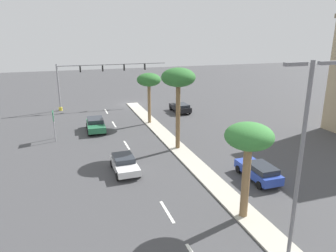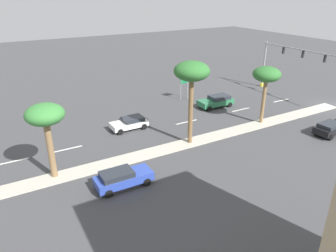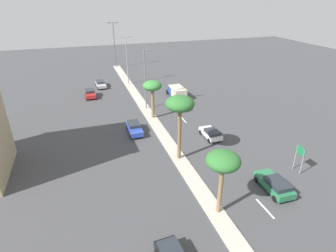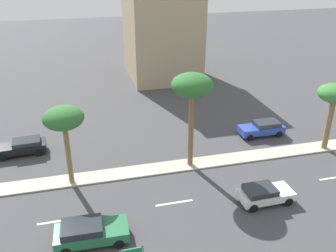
# 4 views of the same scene
# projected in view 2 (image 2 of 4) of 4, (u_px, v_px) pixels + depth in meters

# --- Properties ---
(ground_plane) EXTENTS (160.00, 160.00, 0.00)m
(ground_plane) POSITION_uv_depth(u_px,v_px,m) (134.00, 158.00, 29.00)
(ground_plane) COLOR #424244
(median_curb) EXTENTS (1.80, 72.51, 0.12)m
(median_curb) POSITION_uv_depth(u_px,v_px,m) (40.00, 182.00, 25.30)
(median_curb) COLOR #B7B2A3
(median_curb) RESTS_ON ground
(lane_stripe_near) EXTENTS (0.20, 2.80, 0.01)m
(lane_stripe_near) POSITION_uv_depth(u_px,v_px,m) (281.00, 101.00, 43.82)
(lane_stripe_near) COLOR silver
(lane_stripe_near) RESTS_ON ground
(lane_stripe_far) EXTENTS (0.20, 2.80, 0.01)m
(lane_stripe_far) POSITION_uv_depth(u_px,v_px,m) (241.00, 110.00, 40.53)
(lane_stripe_far) COLOR silver
(lane_stripe_far) RESTS_ON ground
(lane_stripe_left) EXTENTS (0.20, 2.80, 0.01)m
(lane_stripe_left) POSITION_uv_depth(u_px,v_px,m) (186.00, 122.00, 36.80)
(lane_stripe_left) COLOR silver
(lane_stripe_left) RESTS_ON ground
(lane_stripe_leading) EXTENTS (0.20, 2.80, 0.01)m
(lane_stripe_leading) POSITION_uv_depth(u_px,v_px,m) (68.00, 149.00, 30.62)
(lane_stripe_leading) COLOR silver
(lane_stripe_leading) RESTS_ON ground
(lane_stripe_front) EXTENTS (0.20, 2.80, 0.01)m
(lane_stripe_front) POSITION_uv_depth(u_px,v_px,m) (12.00, 162.00, 28.38)
(lane_stripe_front) COLOR silver
(lane_stripe_front) RESTS_ON ground
(traffic_signal_gantry) EXTENTS (16.80, 0.53, 6.94)m
(traffic_signal_gantry) POSITION_uv_depth(u_px,v_px,m) (289.00, 62.00, 44.67)
(traffic_signal_gantry) COLOR gray
(traffic_signal_gantry) RESTS_ON ground
(directional_road_sign) EXTENTS (0.10, 1.22, 3.24)m
(directional_road_sign) POSITION_uv_depth(u_px,v_px,m) (184.00, 83.00, 43.44)
(directional_road_sign) COLOR gray
(directional_road_sign) RESTS_ON ground
(palm_tree_trailing) EXTENTS (3.02, 3.02, 6.40)m
(palm_tree_trailing) POSITION_uv_depth(u_px,v_px,m) (267.00, 76.00, 34.32)
(palm_tree_trailing) COLOR olive
(palm_tree_trailing) RESTS_ON median_curb
(palm_tree_mid) EXTENTS (3.32, 3.32, 8.08)m
(palm_tree_mid) POSITION_uv_depth(u_px,v_px,m) (192.00, 74.00, 29.00)
(palm_tree_mid) COLOR brown
(palm_tree_mid) RESTS_ON median_curb
(palm_tree_center) EXTENTS (2.96, 2.96, 6.19)m
(palm_tree_center) POSITION_uv_depth(u_px,v_px,m) (45.00, 117.00, 24.01)
(palm_tree_center) COLOR olive
(palm_tree_center) RESTS_ON median_curb
(sedan_black_left) EXTENTS (2.15, 4.46, 1.35)m
(sedan_black_left) POSITION_uv_depth(u_px,v_px,m) (332.00, 128.00, 33.48)
(sedan_black_left) COLOR black
(sedan_black_left) RESTS_ON ground
(sedan_white_rear) EXTENTS (2.02, 4.00, 1.31)m
(sedan_white_rear) POSITION_uv_depth(u_px,v_px,m) (130.00, 123.00, 34.75)
(sedan_white_rear) COLOR silver
(sedan_white_rear) RESTS_ON ground
(sedan_blue_mid) EXTENTS (1.90, 4.45, 1.43)m
(sedan_blue_mid) POSITION_uv_depth(u_px,v_px,m) (122.00, 178.00, 24.57)
(sedan_blue_mid) COLOR #2D47AD
(sedan_blue_mid) RESTS_ON ground
(sedan_green_inboard) EXTENTS (2.24, 4.64, 1.45)m
(sedan_green_inboard) POSITION_uv_depth(u_px,v_px,m) (216.00, 101.00, 41.30)
(sedan_green_inboard) COLOR #287047
(sedan_green_inboard) RESTS_ON ground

